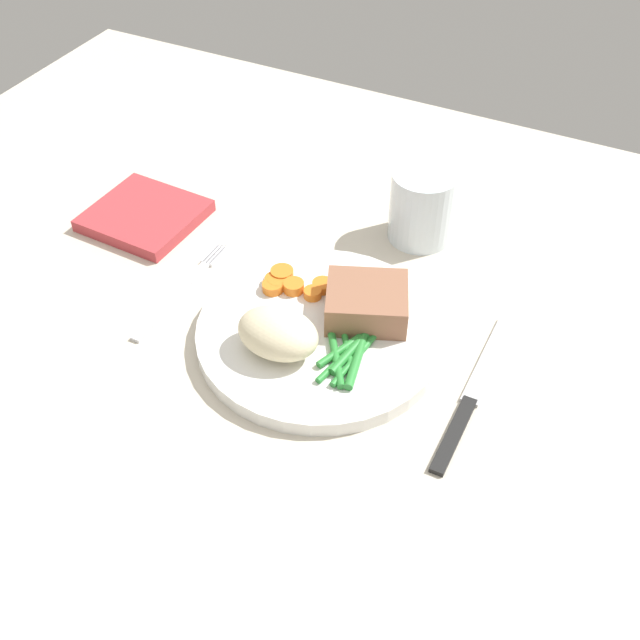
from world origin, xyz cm
name	(u,v)px	position (x,y,z in cm)	size (l,w,h in cm)	color
dining_table	(307,313)	(0.00, 0.00, 1.00)	(120.00, 90.00, 2.00)	beige
dinner_plate	(320,333)	(3.32, -3.64, 2.80)	(24.17, 24.17, 1.60)	white
meat_portion	(367,301)	(6.58, 0.17, 5.24)	(7.84, 6.88, 3.28)	#936047
mashed_potatoes	(278,333)	(1.14, -7.99, 5.71)	(7.91, 5.81, 4.21)	beige
carrot_slices	(290,283)	(-2.11, 0.36, 4.09)	(6.81, 4.61, 1.12)	orange
green_beans	(348,353)	(7.38, -5.91, 3.97)	(5.57, 9.25, 0.86)	#2D8C38
fork	(181,290)	(-12.78, -3.89, 2.20)	(1.44, 16.60, 0.40)	silver
knife	(473,394)	(19.13, -3.92, 2.20)	(1.70, 20.50, 0.64)	black
water_glass	(422,211)	(5.99, 16.17, 5.49)	(7.17, 7.17, 8.23)	silver
napkin	(145,216)	(-23.50, 4.63, 2.71)	(11.96, 11.32, 1.42)	#B2383D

